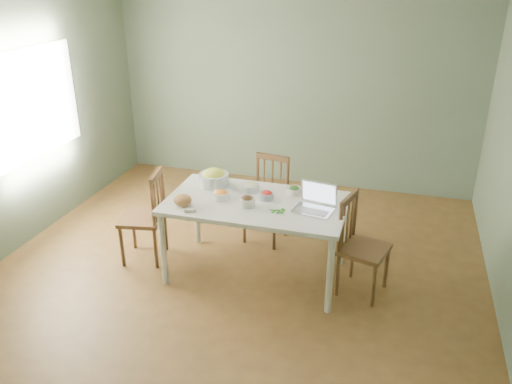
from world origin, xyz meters
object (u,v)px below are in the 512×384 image
(dining_table, at_px, (256,238))
(bowl_squash, at_px, (214,178))
(bread_boule, at_px, (183,200))
(laptop, at_px, (314,199))
(chair_far, at_px, (266,201))
(chair_right, at_px, (365,247))
(chair_left, at_px, (142,216))

(dining_table, bearing_deg, bowl_squash, 154.49)
(bread_boule, xyz_separation_m, laptop, (1.21, 0.22, 0.07))
(dining_table, height_order, bread_boule, bread_boule)
(chair_far, relative_size, chair_right, 0.99)
(dining_table, xyz_separation_m, chair_left, (-1.24, -0.04, 0.09))
(chair_right, relative_size, bowl_squash, 3.19)
(dining_table, distance_m, bowl_squash, 0.77)
(chair_left, xyz_separation_m, chair_right, (2.30, 0.02, -0.01))
(dining_table, height_order, chair_right, chair_right)
(chair_far, xyz_separation_m, bread_boule, (-0.55, -1.01, 0.39))
(bread_boule, bearing_deg, chair_right, 8.79)
(chair_left, bearing_deg, bread_boule, 57.49)
(chair_far, xyz_separation_m, chair_right, (1.17, -0.74, 0.00))
(chair_left, distance_m, laptop, 1.86)
(chair_far, distance_m, chair_left, 1.37)
(chair_left, relative_size, chair_right, 1.02)
(chair_right, distance_m, bowl_squash, 1.67)
(bread_boule, bearing_deg, chair_left, 157.80)
(chair_right, xyz_separation_m, bread_boule, (-1.71, -0.27, 0.38))
(bread_boule, bearing_deg, chair_far, 61.54)
(dining_table, bearing_deg, chair_far, 97.78)
(chair_right, distance_m, laptop, 0.67)
(dining_table, height_order, bowl_squash, bowl_squash)
(bread_boule, xyz_separation_m, bowl_squash, (0.12, 0.53, 0.03))
(chair_far, bearing_deg, chair_left, -137.11)
(dining_table, xyz_separation_m, laptop, (0.57, -0.06, 0.53))
(chair_right, bearing_deg, bowl_squash, 95.17)
(dining_table, bearing_deg, chair_right, -0.86)
(bowl_squash, bearing_deg, dining_table, -25.51)
(dining_table, relative_size, chair_far, 1.79)
(dining_table, relative_size, chair_right, 1.78)
(chair_left, relative_size, bread_boule, 5.95)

